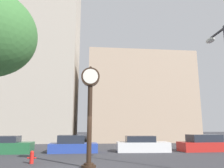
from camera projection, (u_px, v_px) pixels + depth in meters
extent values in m
cube|color=#ADA393|center=(30.00, 47.00, 35.00)|extent=(15.23, 12.00, 29.44)
cube|color=tan|center=(136.00, 100.00, 35.05)|extent=(15.28, 12.00, 12.78)
cylinder|color=black|center=(89.00, 166.00, 10.76)|extent=(0.73, 0.73, 0.12)
cylinder|color=black|center=(89.00, 164.00, 10.78)|extent=(0.49, 0.49, 0.10)
cylinder|color=black|center=(90.00, 123.00, 11.17)|extent=(0.24, 0.24, 3.88)
cylinder|color=black|center=(90.00, 77.00, 11.66)|extent=(0.97, 0.44, 0.97)
cylinder|color=white|center=(90.00, 76.00, 11.43)|extent=(0.79, 0.02, 0.79)
cylinder|color=white|center=(90.00, 78.00, 11.88)|extent=(0.79, 0.02, 0.79)
sphere|color=black|center=(91.00, 67.00, 11.76)|extent=(0.12, 0.12, 0.12)
cube|color=#236038|center=(7.00, 148.00, 16.90)|extent=(3.89, 2.04, 0.82)
cube|color=#232833|center=(5.00, 139.00, 17.00)|extent=(2.17, 1.74, 0.50)
cube|color=#28429E|center=(73.00, 148.00, 17.59)|extent=(3.89, 2.09, 0.71)
cube|color=#232833|center=(71.00, 139.00, 17.69)|extent=(2.17, 1.79, 0.64)
cube|color=silver|center=(143.00, 147.00, 18.07)|extent=(4.37, 2.03, 0.78)
cube|color=#232833|center=(140.00, 139.00, 18.18)|extent=(2.43, 1.71, 0.50)
cube|color=red|center=(207.00, 146.00, 18.51)|extent=(4.78, 2.00, 0.76)
cube|color=#232833|center=(204.00, 138.00, 18.62)|extent=(2.65, 1.70, 0.61)
cylinder|color=red|center=(32.00, 158.00, 11.98)|extent=(0.21, 0.21, 0.55)
sphere|color=red|center=(32.00, 153.00, 12.04)|extent=(0.20, 0.20, 0.20)
cylinder|color=red|center=(28.00, 158.00, 11.97)|extent=(0.14, 0.07, 0.07)
cylinder|color=red|center=(35.00, 158.00, 12.00)|extent=(0.14, 0.07, 0.07)
cylinder|color=#38383D|center=(217.00, 34.00, 10.46)|extent=(0.11, 1.20, 0.11)
ellipsoid|color=silver|center=(210.00, 40.00, 11.03)|extent=(0.36, 0.60, 0.24)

